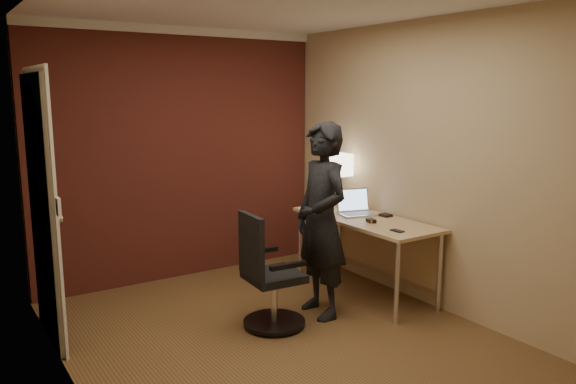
# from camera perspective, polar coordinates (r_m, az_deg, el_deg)

# --- Properties ---
(room) EXTENTS (4.00, 4.00, 4.00)m
(room) POSITION_cam_1_polar(r_m,az_deg,el_deg) (5.24, -11.74, 4.37)
(room) COLOR brown
(room) RESTS_ON ground
(desk) EXTENTS (0.60, 1.50, 0.73)m
(desk) POSITION_cam_1_polar(r_m,az_deg,el_deg) (5.31, 8.40, -3.87)
(desk) COLOR tan
(desk) RESTS_ON ground
(desk_lamp) EXTENTS (0.22, 0.22, 0.54)m
(desk_lamp) POSITION_cam_1_polar(r_m,az_deg,el_deg) (5.66, 5.10, 2.70)
(desk_lamp) COLOR silver
(desk_lamp) RESTS_ON desk
(laptop) EXTENTS (0.38, 0.33, 0.23)m
(laptop) POSITION_cam_1_polar(r_m,az_deg,el_deg) (5.38, 6.83, -1.54)
(laptop) COLOR silver
(laptop) RESTS_ON desk
(mouse) EXTENTS (0.08, 0.11, 0.03)m
(mouse) POSITION_cam_1_polar(r_m,az_deg,el_deg) (5.06, 8.44, -2.90)
(mouse) COLOR black
(mouse) RESTS_ON desk
(phone) EXTENTS (0.06, 0.12, 0.01)m
(phone) POSITION_cam_1_polar(r_m,az_deg,el_deg) (4.78, 11.04, -3.89)
(phone) COLOR black
(phone) RESTS_ON desk
(wallet) EXTENTS (0.09, 0.11, 0.02)m
(wallet) POSITION_cam_1_polar(r_m,az_deg,el_deg) (5.32, 9.87, -2.33)
(wallet) COLOR black
(wallet) RESTS_ON desk
(office_chair) EXTENTS (0.50, 0.53, 0.93)m
(office_chair) POSITION_cam_1_polar(r_m,az_deg,el_deg) (4.52, -2.10, -8.82)
(office_chair) COLOR black
(office_chair) RESTS_ON ground
(person) EXTENTS (0.43, 0.62, 1.64)m
(person) POSITION_cam_1_polar(r_m,az_deg,el_deg) (4.69, 3.44, -2.92)
(person) COLOR black
(person) RESTS_ON ground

